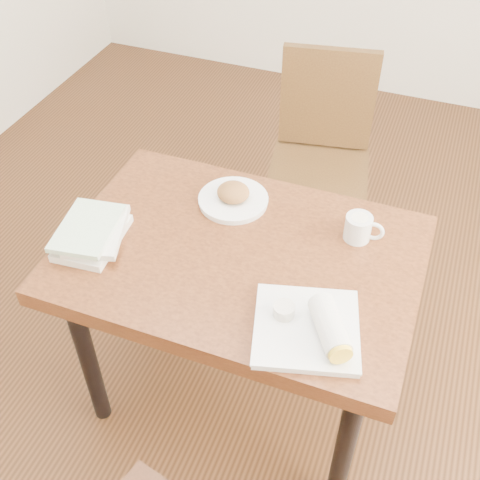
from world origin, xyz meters
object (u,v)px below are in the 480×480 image
(table, at_px, (240,272))
(book_stack, at_px, (92,233))
(plate_scone, at_px, (233,197))
(coffee_mug, at_px, (359,227))
(plate_burrito, at_px, (313,328))
(chair_far, at_px, (321,148))

(table, relative_size, book_stack, 3.85)
(book_stack, bearing_deg, table, 14.48)
(plate_scone, height_order, book_stack, plate_scone)
(plate_scone, relative_size, coffee_mug, 1.89)
(table, xyz_separation_m, plate_scone, (-0.10, 0.21, 0.12))
(plate_burrito, xyz_separation_m, book_stack, (-0.74, 0.11, 0.00))
(chair_far, height_order, plate_burrito, chair_far)
(table, distance_m, chair_far, 0.92)
(coffee_mug, bearing_deg, table, -149.57)
(chair_far, height_order, coffee_mug, chair_far)
(coffee_mug, height_order, plate_burrito, plate_burrito)
(coffee_mug, bearing_deg, chair_far, 112.05)
(table, distance_m, coffee_mug, 0.40)
(chair_far, xyz_separation_m, coffee_mug, (0.29, -0.73, 0.25))
(plate_scone, bearing_deg, book_stack, -136.08)
(plate_burrito, bearing_deg, coffee_mug, 85.99)
(table, xyz_separation_m, chair_far, (0.03, 0.92, -0.11))
(chair_far, distance_m, coffee_mug, 0.82)
(coffee_mug, bearing_deg, book_stack, -158.36)
(table, height_order, plate_burrito, plate_burrito)
(plate_scone, relative_size, plate_burrito, 0.68)
(table, xyz_separation_m, coffee_mug, (0.32, 0.19, 0.14))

